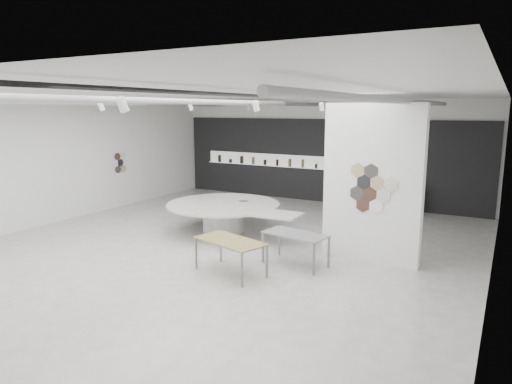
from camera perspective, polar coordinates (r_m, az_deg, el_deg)
The scene contains 7 objects.
room at distance 11.13m, azimuth -5.16°, elevation 3.12°, with size 12.02×14.02×3.82m.
back_wall_display at distance 17.31m, azimuth 8.00°, elevation 3.87°, with size 11.80×0.27×3.10m.
partition_column at distance 10.58m, azimuth 14.37°, elevation 0.95°, with size 2.20×0.38×3.60m.
display_island at distance 13.03m, azimuth -3.90°, elevation -2.68°, with size 4.19×3.31×0.83m.
sample_table_wood at distance 9.71m, azimuth -3.24°, elevation -6.35°, with size 1.72×1.19×0.73m.
sample_table_stone at distance 10.25m, azimuth 4.97°, elevation -5.52°, with size 1.52×0.93×0.73m.
kitchen_counter at distance 16.27m, azimuth 16.92°, elevation -0.69°, with size 1.73×0.80×1.32m.
Camera 1 is at (6.16, -9.10, 3.47)m, focal length 32.00 mm.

